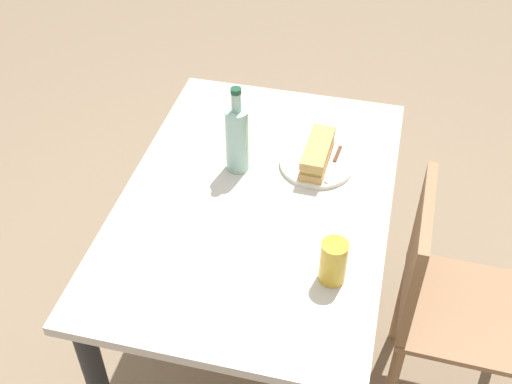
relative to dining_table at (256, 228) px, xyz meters
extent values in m
plane|color=#8C755B|center=(0.00, 0.00, -0.65)|extent=(8.00, 8.00, 0.00)
cube|color=beige|center=(0.00, 0.00, 0.11)|extent=(1.14, 0.78, 0.03)
cylinder|color=#262628|center=(-0.51, -0.33, -0.28)|extent=(0.06, 0.06, 0.75)
cylinder|color=#262628|center=(-0.51, 0.33, -0.28)|extent=(0.06, 0.06, 0.75)
cube|color=#936B47|center=(0.00, 0.67, -0.21)|extent=(0.41, 0.41, 0.02)
cube|color=#936B47|center=(0.00, 0.48, 0.00)|extent=(0.38, 0.04, 0.40)
cylinder|color=#936B47|center=(-0.18, 0.85, -0.43)|extent=(0.04, 0.04, 0.43)
cylinder|color=#936B47|center=(-0.18, 0.49, -0.43)|extent=(0.04, 0.04, 0.43)
cylinder|color=silver|center=(-0.18, 0.15, 0.13)|extent=(0.23, 0.23, 0.01)
cube|color=tan|center=(-0.18, 0.15, 0.15)|extent=(0.21, 0.08, 0.02)
cube|color=#DBC66B|center=(-0.18, 0.15, 0.18)|extent=(0.19, 0.07, 0.02)
cube|color=tan|center=(-0.18, 0.15, 0.20)|extent=(0.21, 0.08, 0.02)
cube|color=silver|center=(-0.14, 0.20, 0.14)|extent=(0.10, 0.02, 0.00)
cube|color=#59331E|center=(-0.23, 0.20, 0.15)|extent=(0.08, 0.02, 0.01)
cylinder|color=#99C6B7|center=(-0.12, -0.09, 0.23)|extent=(0.07, 0.07, 0.21)
cylinder|color=#99C6B7|center=(-0.12, -0.09, 0.37)|extent=(0.03, 0.03, 0.06)
cylinder|color=#19472D|center=(-0.12, -0.09, 0.41)|extent=(0.03, 0.03, 0.02)
cylinder|color=gold|center=(0.25, 0.26, 0.19)|extent=(0.07, 0.07, 0.13)
camera|label=1|loc=(1.34, 0.33, 1.40)|focal=45.21mm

